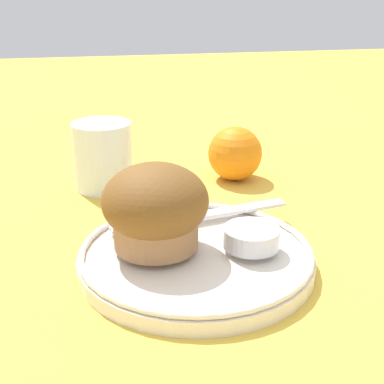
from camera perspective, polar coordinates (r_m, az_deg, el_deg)
The scene contains 8 objects.
ground_plane at distance 0.50m, azimuth -0.24°, elevation -8.42°, with size 3.00×3.00×0.00m, color gold.
plate at distance 0.50m, azimuth 0.43°, elevation -6.91°, with size 0.22×0.22×0.02m.
muffin at distance 0.48m, azimuth -3.92°, elevation -1.69°, with size 0.10×0.10×0.08m.
cream_ramekin at distance 0.50m, azimuth 6.20°, elevation -4.46°, with size 0.05×0.05×0.02m.
berry_pair at distance 0.54m, azimuth -1.87°, elevation -2.61°, with size 0.03×0.01×0.01m.
butter_knife at distance 0.56m, azimuth 1.02°, elevation -2.50°, with size 0.19×0.05×0.00m.
orange_fruit at distance 0.71m, azimuth 4.61°, elevation 4.11°, with size 0.07×0.07×0.07m.
juice_glass at distance 0.69m, azimuth -9.47°, elevation 3.83°, with size 0.07×0.07×0.09m.
Camera 1 is at (-0.08, -0.42, 0.25)m, focal length 50.00 mm.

